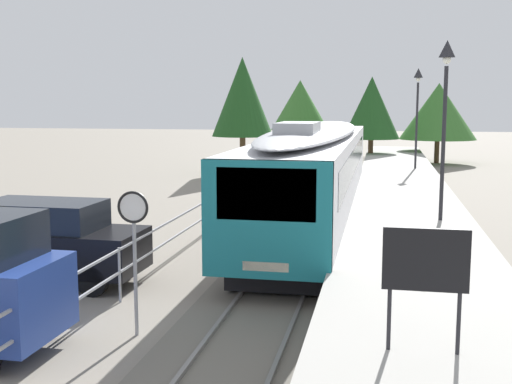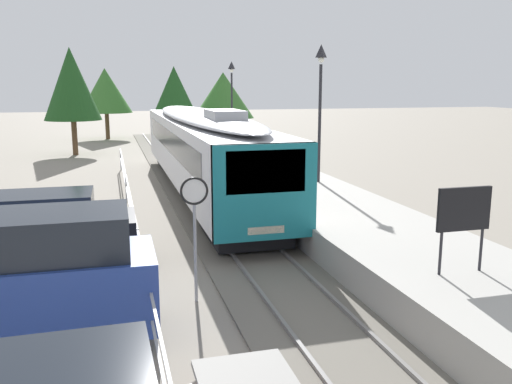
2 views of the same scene
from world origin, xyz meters
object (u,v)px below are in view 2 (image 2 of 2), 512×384
(platform_lamp_far_end, at_px, (232,86))
(speed_limit_sign, at_px, (194,208))
(commuter_train, at_px, (201,145))
(parked_suv_black, at_px, (41,231))
(parked_van_blue, at_px, (20,281))
(platform_lamp_mid_platform, at_px, (320,87))
(platform_notice_board, at_px, (464,212))

(platform_lamp_far_end, relative_size, speed_limit_sign, 1.91)
(commuter_train, bearing_deg, parked_suv_black, -122.21)
(platform_lamp_far_end, height_order, parked_suv_black, platform_lamp_far_end)
(platform_lamp_far_end, height_order, speed_limit_sign, platform_lamp_far_end)
(platform_lamp_far_end, relative_size, parked_van_blue, 1.09)
(commuter_train, height_order, parked_suv_black, commuter_train)
(platform_lamp_mid_platform, xyz_separation_m, platform_lamp_far_end, (0.00, 15.70, 0.00))
(platform_lamp_mid_platform, bearing_deg, speed_limit_sign, -125.99)
(platform_lamp_far_end, xyz_separation_m, speed_limit_sign, (-6.33, -24.43, -2.50))
(platform_lamp_mid_platform, bearing_deg, platform_notice_board, -96.11)
(commuter_train, distance_m, platform_notice_board, 14.40)
(platform_lamp_far_end, xyz_separation_m, parked_van_blue, (-9.69, -25.77, -3.33))
(commuter_train, height_order, platform_lamp_far_end, platform_lamp_far_end)
(speed_limit_sign, distance_m, parked_van_blue, 3.71)
(platform_lamp_far_end, distance_m, speed_limit_sign, 25.36)
(platform_notice_board, height_order, speed_limit_sign, speed_limit_sign)
(platform_notice_board, height_order, parked_suv_black, platform_notice_board)
(platform_lamp_mid_platform, relative_size, parked_suv_black, 1.16)
(parked_suv_black, bearing_deg, commuter_train, 57.79)
(platform_lamp_far_end, bearing_deg, parked_suv_black, -114.66)
(platform_lamp_mid_platform, height_order, platform_notice_board, platform_lamp_mid_platform)
(platform_notice_board, relative_size, speed_limit_sign, 0.64)
(platform_lamp_far_end, bearing_deg, parked_van_blue, -110.61)
(platform_lamp_mid_platform, relative_size, platform_notice_board, 2.97)
(parked_van_blue, xyz_separation_m, parked_suv_black, (-0.13, 4.38, -0.23))
(platform_lamp_far_end, bearing_deg, commuter_train, -108.56)
(parked_van_blue, relative_size, parked_suv_black, 1.06)
(platform_notice_board, distance_m, parked_suv_black, 10.12)
(speed_limit_sign, bearing_deg, platform_lamp_far_end, 75.46)
(platform_lamp_mid_platform, relative_size, platform_lamp_far_end, 1.00)
(commuter_train, height_order, platform_notice_board, commuter_train)
(platform_lamp_far_end, bearing_deg, platform_notice_board, -92.50)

